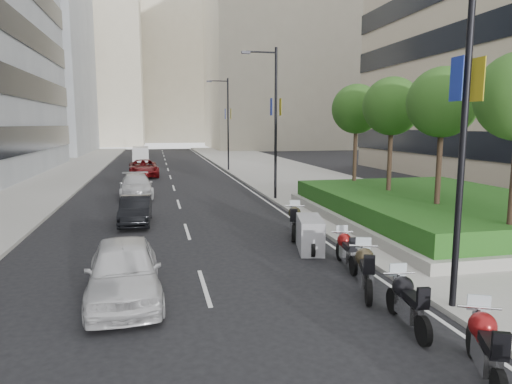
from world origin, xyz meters
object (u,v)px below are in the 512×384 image
object	(u,v)px
delivery_van	(141,156)
motorcycle_1	(485,346)
motorcycle_3	(365,270)
car_a	(124,270)
lamp_post_1	(273,116)
car_d	(144,168)
motorcycle_2	(407,302)
motorcycle_4	(346,250)
motorcycle_5	(310,235)
lamp_post_2	(226,119)
car_b	(136,210)
car_c	(136,186)
lamp_post_0	(460,103)
motorcycle_6	(294,221)

from	to	relation	value
delivery_van	motorcycle_1	bearing A→B (deg)	-82.36
motorcycle_3	car_a	bearing A→B (deg)	101.44
lamp_post_1	car_d	bearing A→B (deg)	117.75
motorcycle_2	motorcycle_4	xyz separation A→B (m)	(0.46, 4.43, -0.03)
motorcycle_1	delivery_van	distance (m)	49.14
motorcycle_5	lamp_post_2	bearing A→B (deg)	9.39
motorcycle_1	motorcycle_5	distance (m)	8.71
motorcycle_1	delivery_van	bearing A→B (deg)	33.19
motorcycle_4	car_b	bearing A→B (deg)	47.40
motorcycle_5	car_a	size ratio (longest dim) A/B	0.47
motorcycle_5	car_c	world-z (taller)	car_c
lamp_post_2	motorcycle_4	distance (m)	31.48
motorcycle_3	motorcycle_5	xyz separation A→B (m)	(-0.11, 4.25, -0.02)
car_c	delivery_van	distance (m)	25.56
motorcycle_3	delivery_van	world-z (taller)	delivery_van
car_c	delivery_van	world-z (taller)	delivery_van
lamp_post_2	car_d	xyz separation A→B (m)	(-7.93, -2.93, -4.32)
lamp_post_0	car_a	bearing A→B (deg)	161.66
delivery_van	motorcycle_6	bearing A→B (deg)	-80.19
car_d	delivery_van	distance (m)	13.74
car_a	delivery_van	xyz separation A→B (m)	(-0.75, 43.21, 0.13)
motorcycle_2	delivery_van	size ratio (longest dim) A/B	0.48
lamp_post_1	motorcycle_6	bearing A→B (deg)	-98.92
motorcycle_6	motorcycle_4	bearing A→B (deg)	-155.83
car_c	motorcycle_2	bearing A→B (deg)	-75.26
car_b	car_d	distance (m)	20.00
lamp_post_2	motorcycle_4	bearing A→B (deg)	-91.80
car_a	motorcycle_4	bearing A→B (deg)	7.49
lamp_post_2	motorcycle_2	bearing A→B (deg)	-92.32
car_c	car_d	distance (m)	11.83
lamp_post_2	motorcycle_6	bearing A→B (deg)	-92.96
lamp_post_1	car_a	distance (m)	16.94
car_b	car_c	xyz separation A→B (m)	(-0.27, 8.17, 0.09)
lamp_post_2	motorcycle_1	xyz separation A→B (m)	(-1.20, -37.79, -4.44)
lamp_post_2	car_d	world-z (taller)	lamp_post_2
lamp_post_1	motorcycle_3	world-z (taller)	lamp_post_1
motorcycle_2	lamp_post_1	bearing A→B (deg)	2.75
lamp_post_0	motorcycle_6	xyz separation A→B (m)	(-1.39, 8.16, -4.42)
motorcycle_3	car_c	size ratio (longest dim) A/B	0.46
motorcycle_5	car_d	distance (m)	26.94
lamp_post_2	car_b	size ratio (longest dim) A/B	2.34
motorcycle_1	motorcycle_6	bearing A→B (deg)	25.57
lamp_post_1	car_d	world-z (taller)	lamp_post_1
car_d	motorcycle_6	bearing A→B (deg)	-78.24
car_b	car_d	size ratio (longest dim) A/B	0.72
lamp_post_0	car_b	world-z (taller)	lamp_post_0
car_b	motorcycle_1	bearing A→B (deg)	-64.41
car_d	car_b	bearing A→B (deg)	-93.33
motorcycle_4	car_c	xyz separation A→B (m)	(-7.15, 16.38, 0.14)
motorcycle_5	motorcycle_6	xyz separation A→B (m)	(0.11, 2.25, 0.03)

